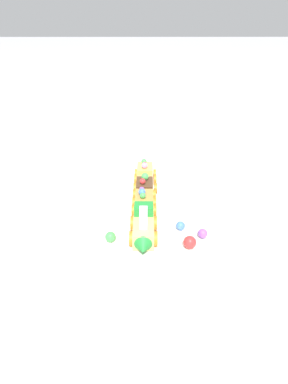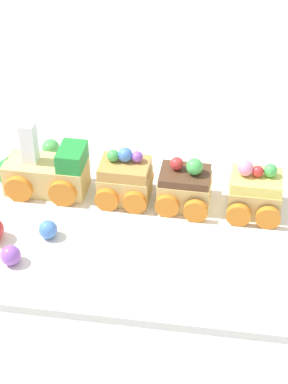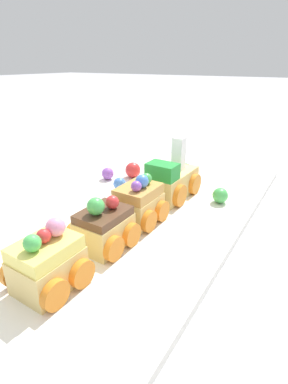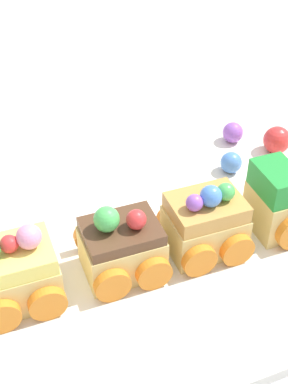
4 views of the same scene
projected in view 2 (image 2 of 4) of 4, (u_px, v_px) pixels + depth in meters
ground_plane at (125, 221)px, 0.84m from camera, size 10.00×10.00×0.00m
display_board at (125, 218)px, 0.83m from camera, size 0.70×0.35×0.01m
cake_train_locomotive at (41, 172)px, 0.86m from camera, size 0.14×0.07×0.10m
cake_car_caramel at (125, 180)px, 0.84m from camera, size 0.07×0.07×0.07m
cake_car_chocolate at (185, 187)px, 0.83m from camera, size 0.07×0.07×0.07m
cake_car_lemon at (255, 193)px, 0.82m from camera, size 0.07×0.07×0.07m
gumball_green at (51, 148)px, 0.93m from camera, size 0.03×0.03×0.03m
gumball_blue at (48, 230)px, 0.79m from camera, size 0.02×0.02×0.02m
gumball_purple at (11, 255)px, 0.75m from camera, size 0.02×0.02×0.02m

